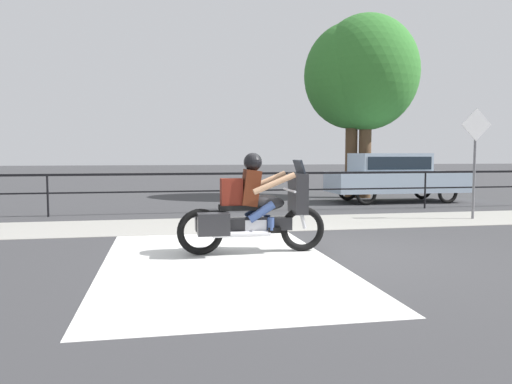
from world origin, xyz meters
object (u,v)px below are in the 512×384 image
(street_sign, at_px, (475,149))
(tree_behind_car, at_px, (366,73))
(motorcycle, at_px, (252,209))
(parked_car, at_px, (394,174))
(tree_behind_sign, at_px, (352,77))

(street_sign, bearing_deg, tree_behind_car, 92.62)
(motorcycle, height_order, parked_car, motorcycle)
(motorcycle, height_order, tree_behind_car, tree_behind_car)
(tree_behind_sign, relative_size, tree_behind_car, 0.97)
(street_sign, distance_m, tree_behind_sign, 6.72)
(parked_car, xyz_separation_m, tree_behind_sign, (-0.71, 1.89, 3.38))
(tree_behind_car, bearing_deg, motorcycle, -122.35)
(parked_car, bearing_deg, tree_behind_car, 97.88)
(parked_car, height_order, tree_behind_car, tree_behind_car)
(motorcycle, xyz_separation_m, parked_car, (5.97, 7.32, 0.20))
(motorcycle, bearing_deg, tree_behind_sign, 65.11)
(street_sign, xyz_separation_m, tree_behind_sign, (-0.69, 6.16, 2.58))
(parked_car, bearing_deg, street_sign, -92.58)
(parked_car, height_order, tree_behind_sign, tree_behind_sign)
(motorcycle, distance_m, parked_car, 9.45)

